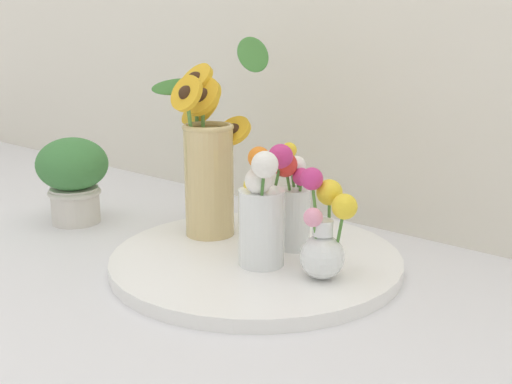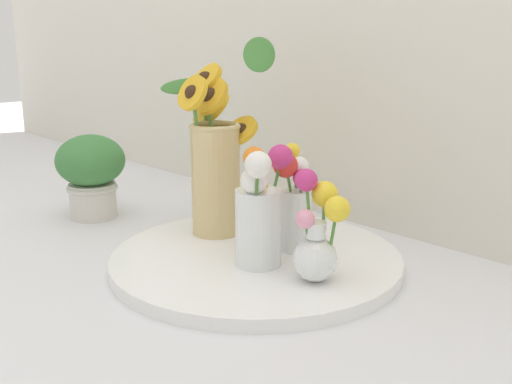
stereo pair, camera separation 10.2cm
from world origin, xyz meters
name	(u,v)px [view 2 (the right image)]	position (x,y,z in m)	size (l,w,h in m)	color
ground_plane	(216,290)	(0.00, 0.00, 0.00)	(6.00, 6.00, 0.00)	silver
serving_tray	(256,259)	(-0.03, 0.12, 0.01)	(0.51, 0.51, 0.02)	white
mason_jar_sunflowers	(215,158)	(-0.18, 0.15, 0.17)	(0.24, 0.18, 0.38)	#D1B77A
vase_small_center	(259,209)	(0.01, 0.09, 0.12)	(0.10, 0.13, 0.20)	white
vase_bulb_right	(318,237)	(0.12, 0.11, 0.09)	(0.09, 0.09, 0.17)	white
vase_small_back	(295,202)	(0.00, 0.18, 0.11)	(0.08, 0.08, 0.19)	white
potted_plant	(91,171)	(-0.49, 0.06, 0.11)	(0.15, 0.15, 0.19)	beige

